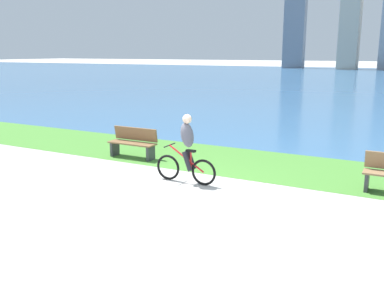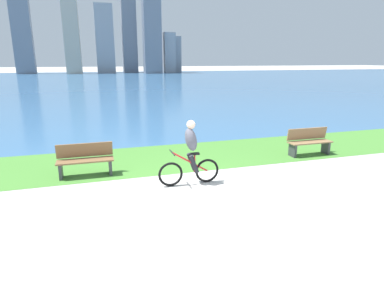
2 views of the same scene
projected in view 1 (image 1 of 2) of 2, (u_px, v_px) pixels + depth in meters
name	position (u px, v px, depth m)	size (l,w,h in m)	color
ground_plane	(168.00, 192.00, 9.49)	(300.00, 300.00, 0.00)	#B2AFA8
grass_strip_bayside	(224.00, 160.00, 12.29)	(120.00, 3.21, 0.01)	#478433
bay_water_surface	(365.00, 80.00, 47.74)	(300.00, 78.60, 0.00)	#386693
cyclist_lead	(187.00, 149.00, 9.96)	(1.61, 0.52, 1.67)	black
bench_near_path	(133.00, 143.00, 12.47)	(1.50, 0.47, 0.90)	brown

